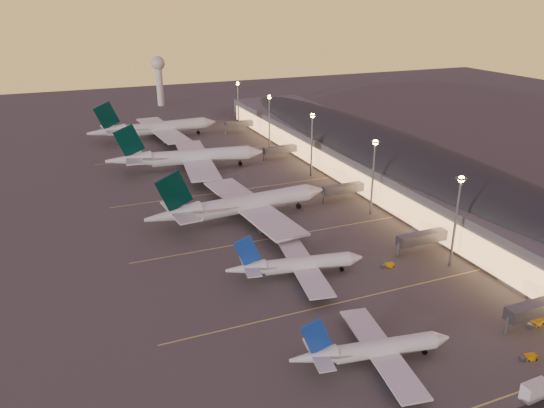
{
  "coord_description": "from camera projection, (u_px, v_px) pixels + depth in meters",
  "views": [
    {
      "loc": [
        -58.48,
        -100.31,
        68.55
      ],
      "look_at": [
        2.0,
        45.0,
        7.0
      ],
      "focal_mm": 35.0,
      "sensor_mm": 36.0,
      "label": 1
    }
  ],
  "objects": [
    {
      "name": "ground",
      "position": [
        334.0,
        292.0,
        132.14
      ],
      "size": [
        700.0,
        700.0,
        0.0
      ],
      "primitive_type": "plane",
      "color": "#474542"
    },
    {
      "name": "airliner_narrow_south",
      "position": [
        372.0,
        350.0,
        105.33
      ],
      "size": [
        34.2,
        30.85,
        12.22
      ],
      "rotation": [
        0.0,
        0.0,
        -0.15
      ],
      "color": "silver",
      "rests_on": "ground"
    },
    {
      "name": "airliner_narrow_north",
      "position": [
        296.0,
        265.0,
        138.17
      ],
      "size": [
        37.01,
        33.41,
        13.23
      ],
      "rotation": [
        0.0,
        0.0,
        -0.16
      ],
      "color": "silver",
      "rests_on": "ground"
    },
    {
      "name": "airliner_wide_near",
      "position": [
        241.0,
        205.0,
        173.04
      ],
      "size": [
        63.41,
        57.98,
        20.28
      ],
      "rotation": [
        0.0,
        0.0,
        0.09
      ],
      "color": "silver",
      "rests_on": "ground"
    },
    {
      "name": "airliner_wide_mid",
      "position": [
        187.0,
        157.0,
        223.61
      ],
      "size": [
        66.09,
        60.67,
        21.15
      ],
      "rotation": [
        0.0,
        0.0,
        -0.12
      ],
      "color": "silver",
      "rests_on": "ground"
    },
    {
      "name": "airliner_wide_far",
      "position": [
        155.0,
        128.0,
        272.56
      ],
      "size": [
        67.25,
        61.46,
        21.51
      ],
      "rotation": [
        0.0,
        0.0,
        0.08
      ],
      "color": "silver",
      "rests_on": "ground"
    },
    {
      "name": "terminal_building",
      "position": [
        383.0,
        156.0,
        213.38
      ],
      "size": [
        56.35,
        255.0,
        17.46
      ],
      "color": "#545359",
      "rests_on": "ground"
    },
    {
      "name": "light_masts",
      "position": [
        336.0,
        146.0,
        194.52
      ],
      "size": [
        2.2,
        217.2,
        25.9
      ],
      "color": "slate",
      "rests_on": "ground"
    },
    {
      "name": "radar_tower",
      "position": [
        159.0,
        73.0,
        351.31
      ],
      "size": [
        9.0,
        9.0,
        32.5
      ],
      "color": "silver",
      "rests_on": "ground"
    },
    {
      "name": "lane_markings",
      "position": [
        272.0,
        231.0,
        166.53
      ],
      "size": [
        90.0,
        180.36,
        0.0
      ],
      "color": "#D8C659",
      "rests_on": "ground"
    },
    {
      "name": "baggage_tug_a",
      "position": [
        529.0,
        357.0,
        107.36
      ],
      "size": [
        3.67,
        2.04,
        1.03
      ],
      "rotation": [
        0.0,
        0.0,
        -0.2
      ],
      "color": "#C38002",
      "rests_on": "ground"
    },
    {
      "name": "baggage_tug_b",
      "position": [
        536.0,
        323.0,
        118.45
      ],
      "size": [
        4.33,
        2.44,
        1.22
      ],
      "rotation": [
        0.0,
        0.0,
        0.21
      ],
      "color": "#C38002",
      "rests_on": "ground"
    },
    {
      "name": "baggage_tug_c",
      "position": [
        388.0,
        265.0,
        144.14
      ],
      "size": [
        3.58,
        1.75,
        1.04
      ],
      "rotation": [
        0.0,
        0.0,
        -0.08
      ],
      "color": "#C38002",
      "rests_on": "ground"
    },
    {
      "name": "catering_truck_a",
      "position": [
        536.0,
        390.0,
        96.82
      ],
      "size": [
        5.91,
        2.55,
        3.27
      ],
      "rotation": [
        0.0,
        0.0,
        0.05
      ],
      "color": "silver",
      "rests_on": "ground"
    }
  ]
}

